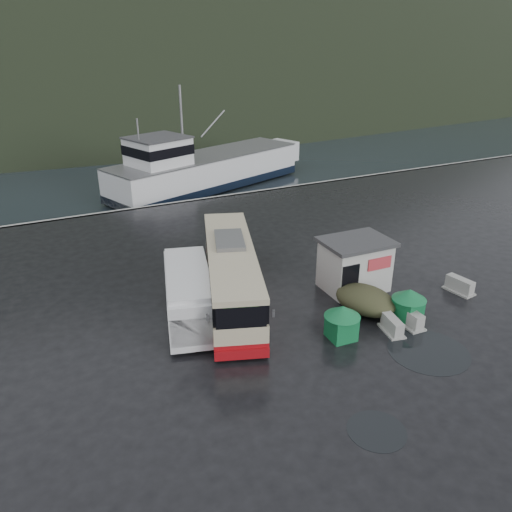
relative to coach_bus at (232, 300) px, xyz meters
name	(u,v)px	position (x,y,z in m)	size (l,w,h in m)	color
ground	(283,325)	(1.15, -3.24, 0.00)	(160.00, 160.00, 0.00)	black
harbor_water	(47,95)	(1.15, 106.76, 0.00)	(300.00, 180.00, 0.02)	black
quay_edge	(160,205)	(1.15, 16.76, 0.00)	(160.00, 0.60, 1.50)	#999993
headland	(40,65)	(11.15, 246.76, 0.00)	(780.00, 540.00, 570.00)	black
coach_bus	(232,300)	(0.00, 0.00, 0.00)	(2.74, 10.76, 3.04)	#BDB08F
white_van	(190,319)	(-2.53, -0.88, 0.00)	(2.11, 6.13, 2.56)	silver
waste_bin_left	(406,319)	(6.59, -5.40, 0.00)	(1.14, 1.14, 1.59)	#136A38
waste_bin_right	(341,338)	(2.90, -5.32, 0.00)	(1.14, 1.14, 1.60)	#136A38
dome_tent	(364,311)	(5.31, -3.87, 0.00)	(2.22, 3.11, 1.22)	#393A22
ticket_kiosk	(353,288)	(6.26, -1.63, 0.00)	(3.49, 2.64, 2.73)	beige
jersey_barrier_a	(391,332)	(5.24, -5.93, 0.00)	(0.72, 1.44, 0.72)	#999993
jersey_barrier_b	(409,325)	(6.36, -5.81, 0.00)	(0.78, 1.56, 0.78)	#999993
jersey_barrier_c	(458,292)	(10.96, -4.45, 0.00)	(0.77, 1.55, 0.77)	#999993
fishing_trawler	(207,173)	(8.16, 24.47, 0.00)	(24.14, 5.31, 9.66)	silver
puddles	(417,369)	(4.34, -8.54, 0.01)	(7.65, 5.44, 0.01)	black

